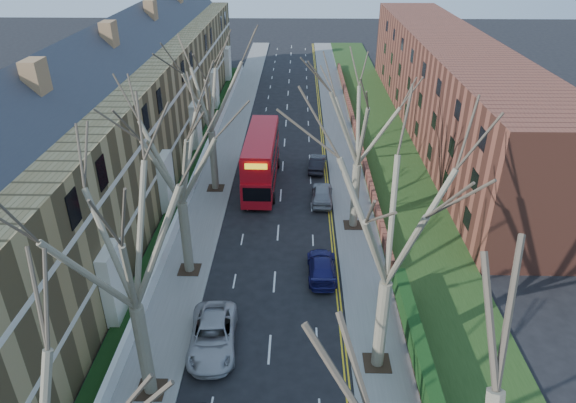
{
  "coord_description": "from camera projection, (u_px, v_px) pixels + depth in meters",
  "views": [
    {
      "loc": [
        1.45,
        -11.67,
        20.4
      ],
      "look_at": [
        0.75,
        21.27,
        2.52
      ],
      "focal_mm": 32.0,
      "sensor_mm": 36.0,
      "label": 1
    }
  ],
  "objects": [
    {
      "name": "car_left_far",
      "position": [
        213.0,
        336.0,
        27.79
      ],
      "size": [
        2.84,
        5.52,
        1.49
      ],
      "primitive_type": "imported",
      "rotation": [
        0.0,
        0.0,
        0.07
      ],
      "color": "#A9A8AE",
      "rests_on": "ground"
    },
    {
      "name": "car_right_far",
      "position": [
        317.0,
        163.0,
        47.99
      ],
      "size": [
        1.81,
        4.16,
        1.33
      ],
      "primitive_type": "imported",
      "rotation": [
        0.0,
        0.0,
        3.04
      ],
      "color": "black",
      "rests_on": "ground"
    },
    {
      "name": "tree_left_dist",
      "position": [
        208.0,
        81.0,
        40.17
      ],
      "size": [
        10.5,
        10.5,
        14.71
      ],
      "color": "#736652",
      "rests_on": "ground"
    },
    {
      "name": "flats_right",
      "position": [
        448.0,
        87.0,
        55.09
      ],
      "size": [
        13.97,
        54.0,
        10.0
      ],
      "color": "brown",
      "rests_on": "ground"
    },
    {
      "name": "tree_left_mid",
      "position": [
        122.0,
        227.0,
        20.84
      ],
      "size": [
        10.5,
        10.5,
        14.71
      ],
      "color": "#736652",
      "rests_on": "ground"
    },
    {
      "name": "car_right_near",
      "position": [
        322.0,
        267.0,
        33.53
      ],
      "size": [
        1.87,
        4.52,
        1.31
      ],
      "primitive_type": "imported",
      "rotation": [
        0.0,
        0.0,
        3.15
      ],
      "color": "navy",
      "rests_on": "ground"
    },
    {
      "name": "tree_right_far",
      "position": [
        361.0,
        110.0,
        34.83
      ],
      "size": [
        10.15,
        10.15,
        14.22
      ],
      "color": "#736652",
      "rests_on": "ground"
    },
    {
      "name": "car_right_mid",
      "position": [
        322.0,
        194.0,
        42.41
      ],
      "size": [
        1.89,
        4.36,
        1.47
      ],
      "primitive_type": "imported",
      "rotation": [
        0.0,
        0.0,
        3.1
      ],
      "color": "gray",
      "rests_on": "ground"
    },
    {
      "name": "terrace_left",
      "position": [
        126.0,
        117.0,
        44.87
      ],
      "size": [
        9.7,
        78.0,
        13.6
      ],
      "color": "olive",
      "rests_on": "ground"
    },
    {
      "name": "tree_right_mid",
      "position": [
        395.0,
        206.0,
        22.38
      ],
      "size": [
        10.5,
        10.5,
        14.71
      ],
      "color": "#736652",
      "rests_on": "ground"
    },
    {
      "name": "grass_verge_right",
      "position": [
        384.0,
        142.0,
        54.02
      ],
      "size": [
        6.0,
        102.0,
        0.06
      ],
      "color": "#1F3914",
      "rests_on": "ground"
    },
    {
      "name": "tree_left_far",
      "position": [
        175.0,
        142.0,
        29.77
      ],
      "size": [
        10.15,
        10.15,
        14.22
      ],
      "color": "#736652",
      "rests_on": "ground"
    },
    {
      "name": "front_wall_left",
      "position": [
        199.0,
        168.0,
        47.1
      ],
      "size": [
        0.3,
        78.0,
        1.0
      ],
      "color": "white",
      "rests_on": "ground"
    },
    {
      "name": "pavement_right",
      "position": [
        341.0,
        142.0,
        54.14
      ],
      "size": [
        3.0,
        102.0,
        0.12
      ],
      "primitive_type": "cube",
      "color": "slate",
      "rests_on": "ground"
    },
    {
      "name": "pavement_left",
      "position": [
        228.0,
        142.0,
        54.37
      ],
      "size": [
        3.0,
        102.0,
        0.12
      ],
      "primitive_type": "cube",
      "color": "slate",
      "rests_on": "ground"
    },
    {
      "name": "double_decker_bus",
      "position": [
        261.0,
        161.0,
        44.64
      ],
      "size": [
        2.9,
        10.89,
        4.54
      ],
      "rotation": [
        0.0,
        0.0,
        3.12
      ],
      "color": "#B40C17",
      "rests_on": "ground"
    }
  ]
}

